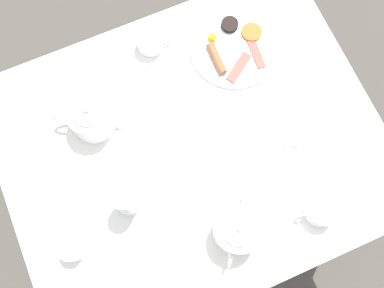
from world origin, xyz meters
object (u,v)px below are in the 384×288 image
at_px(napkin_folded, 297,124).
at_px(teacup_with_saucer_right, 150,42).
at_px(breakfast_plate, 233,47).
at_px(fork_by_plate, 365,166).
at_px(teapot_far, 91,117).
at_px(creamer_jug, 72,250).
at_px(water_glass_tall, 126,200).
at_px(teapot_near, 238,229).
at_px(teacup_with_saucer_left, 320,212).
at_px(knife_by_plate, 186,120).

bearing_deg(napkin_folded, teacup_with_saucer_right, 36.50).
distance_m(breakfast_plate, fork_by_plate, 0.52).
height_order(teacup_with_saucer_right, napkin_folded, teacup_with_saucer_right).
relative_size(breakfast_plate, teapot_far, 1.31).
relative_size(creamer_jug, fork_by_plate, 0.49).
distance_m(water_glass_tall, creamer_jug, 0.20).
bearing_deg(creamer_jug, teapot_far, -28.71).
xyz_separation_m(breakfast_plate, teapot_near, (-0.51, 0.22, 0.05)).
xyz_separation_m(water_glass_tall, napkin_folded, (0.02, -0.54, -0.07)).
distance_m(breakfast_plate, creamer_jug, 0.75).
xyz_separation_m(teapot_near, creamer_jug, (0.13, 0.42, -0.03)).
relative_size(breakfast_plate, teacup_with_saucer_left, 2.06).
relative_size(breakfast_plate, water_glass_tall, 1.89).
bearing_deg(teapot_far, creamer_jug, -96.80).
height_order(creamer_jug, fork_by_plate, creamer_jug).
bearing_deg(teacup_with_saucer_left, teacup_with_saucer_right, 19.62).
relative_size(teacup_with_saucer_left, teacup_with_saucer_right, 1.00).
bearing_deg(breakfast_plate, creamer_jug, 120.34).
distance_m(teacup_with_saucer_right, knife_by_plate, 0.26).
xyz_separation_m(breakfast_plate, knife_by_plate, (-0.16, 0.22, -0.01)).
xyz_separation_m(breakfast_plate, teapot_far, (-0.06, 0.47, 0.05)).
xyz_separation_m(teacup_with_saucer_left, creamer_jug, (0.17, 0.65, -0.00)).
bearing_deg(fork_by_plate, creamer_jug, 82.79).
distance_m(teapot_far, teacup_with_saucer_right, 0.29).
bearing_deg(teacup_with_saucer_right, teacup_with_saucer_left, -160.38).
relative_size(teacup_with_saucer_left, creamer_jug, 1.59).
bearing_deg(teapot_near, napkin_folded, 164.19).
distance_m(water_glass_tall, napkin_folded, 0.54).
relative_size(teacup_with_saucer_left, napkin_folded, 0.83).
bearing_deg(creamer_jug, knife_by_plate, -62.33).
bearing_deg(fork_by_plate, water_glass_tall, 76.01).
height_order(breakfast_plate, water_glass_tall, water_glass_tall).
height_order(creamer_jug, knife_by_plate, creamer_jug).
bearing_deg(teacup_with_saucer_left, napkin_folded, -14.27).
relative_size(creamer_jug, napkin_folded, 0.52).
distance_m(teapot_near, knife_by_plate, 0.35).
height_order(teapot_near, water_glass_tall, water_glass_tall).
height_order(teapot_near, creamer_jug, teapot_near).
bearing_deg(napkin_folded, creamer_jug, 96.36).
bearing_deg(teapot_far, teacup_with_saucer_right, 55.72).
relative_size(teapot_far, creamer_jug, 2.49).
distance_m(water_glass_tall, fork_by_plate, 0.68).
height_order(teacup_with_saucer_left, creamer_jug, teacup_with_saucer_left).
relative_size(water_glass_tall, fork_by_plate, 0.85).
relative_size(fork_by_plate, knife_by_plate, 0.88).
bearing_deg(teapot_near, teacup_with_saucer_left, 117.60).
xyz_separation_m(teacup_with_saucer_left, napkin_folded, (0.25, -0.06, -0.03)).
xyz_separation_m(fork_by_plate, knife_by_plate, (0.33, 0.41, 0.00)).
xyz_separation_m(creamer_jug, knife_by_plate, (0.22, -0.42, -0.03)).
distance_m(teapot_far, creamer_jug, 0.37).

